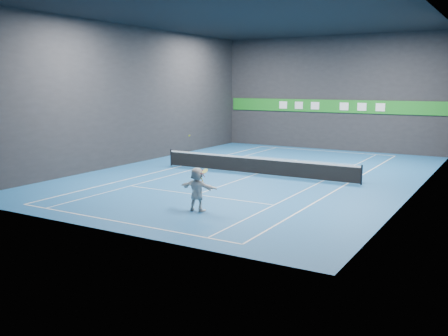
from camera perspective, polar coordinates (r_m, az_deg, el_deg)
The scene contains 20 objects.
ground at distance 29.49m, azimuth 3.70°, elevation -0.70°, with size 26.00×26.00×0.00m, color #1B5895.
ceiling at distance 29.25m, azimuth 3.90°, elevation 16.92°, with size 26.00×26.00×0.00m, color black.
wall_back at distance 41.05m, azimuth 12.05°, elevation 8.34°, with size 18.00×0.10×9.00m, color #232326.
wall_front at distance 18.36m, azimuth -14.88°, elevation 6.88°, with size 18.00×0.10×9.00m, color #232326.
wall_left at distance 34.02m, azimuth -10.02°, elevation 8.18°, with size 0.10×26.00×9.00m, color #232326.
wall_right at distance 26.25m, azimuth 21.78°, elevation 7.25°, with size 0.10×26.00×9.00m, color #232326.
baseline_near at distance 19.86m, azimuth -12.04°, elevation -6.00°, with size 10.98×0.08×0.01m, color white.
baseline_far at distance 40.34m, azimuth 11.33°, elevation 1.93°, with size 10.98×0.08×0.01m, color white.
sideline_doubles_left at distance 32.29m, azimuth -5.03°, elevation 0.19°, with size 0.08×23.78×0.01m, color white.
sideline_doubles_right at distance 27.51m, azimuth 13.97°, elevation -1.71°, with size 0.08×23.78×0.01m, color white.
sideline_singles_left at distance 31.52m, azimuth -2.99°, elevation -0.02°, with size 0.06×23.78×0.01m, color white.
sideline_singles_right at distance 27.92m, azimuth 11.25°, elevation -1.45°, with size 0.06×23.78×0.01m, color white.
service_line_near at distance 24.05m, azimuth -3.20°, elevation -3.05°, with size 8.23×0.06×0.01m, color white.
service_line_far at distance 35.25m, azimuth 8.39°, elevation 0.92°, with size 8.23×0.06×0.01m, color white.
center_service_line at distance 29.49m, azimuth 3.70°, elevation -0.69°, with size 0.06×12.80×0.01m, color white.
player at distance 20.84m, azimuth -3.10°, elevation -2.44°, with size 1.72×0.55×1.85m, color silver.
tennis_ball at distance 20.64m, azimuth -3.99°, elevation 3.71°, with size 0.07×0.07×0.07m, color #C2EF27.
tennis_net at distance 29.39m, azimuth 3.71°, elevation 0.33°, with size 12.50×0.10×1.07m.
sponsor_banner at distance 41.02m, azimuth 11.97°, elevation 6.94°, with size 17.64×0.11×1.00m.
tennis_racket at distance 20.59m, azimuth -2.37°, elevation -0.56°, with size 0.48×0.40×0.64m.
Camera 1 is at (13.01, -25.93, 5.28)m, focal length 40.00 mm.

